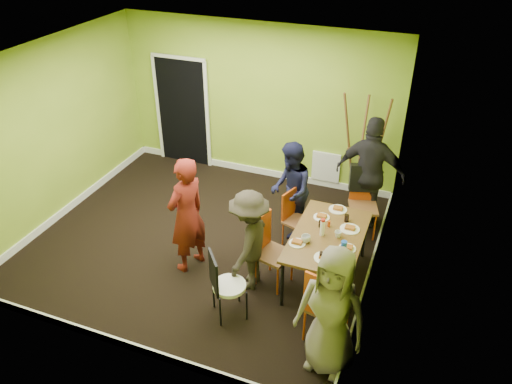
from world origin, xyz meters
The scene contains 28 objects.
ground centered at (0.00, 0.00, 0.00)m, with size 5.00×5.00×0.00m, color black.
room_walls centered at (-0.02, 0.04, 0.99)m, with size 5.04×4.54×2.82m.
dining_table centered at (1.93, -0.21, 0.70)m, with size 0.90×1.50×0.75m.
chair_left_far centered at (1.26, 0.44, 0.49)m, with size 0.45×0.45×0.87m.
chair_left_near centered at (1.21, -0.50, 0.57)m, with size 0.51×0.51×1.02m.
chair_back_end centered at (2.12, 1.21, 0.76)m, with size 0.56×0.62×1.07m.
chair_front_end centered at (2.17, -1.30, 0.60)m, with size 0.52×0.52×1.07m.
chair_bentwood centered at (0.92, -1.32, 0.53)m, with size 0.52×0.52×0.96m.
easel centered at (1.93, 2.02, 0.95)m, with size 0.77×0.72×1.92m.
plate_near_left centered at (1.74, 0.14, 0.76)m, with size 0.22×0.22×0.01m, color white.
plate_near_right centered at (1.60, -0.54, 0.76)m, with size 0.22×0.22×0.01m, color white.
plate_far_back centered at (1.91, 0.41, 0.76)m, with size 0.26×0.26×0.01m, color white.
plate_far_front centered at (2.00, -0.70, 0.76)m, with size 0.27×0.27×0.01m, color white.
plate_wall_back centered at (2.16, 0.01, 0.76)m, with size 0.26×0.26×0.01m, color white.
plate_wall_front centered at (2.22, -0.41, 0.76)m, with size 0.22×0.22×0.01m, color white.
thermos centered at (1.85, -0.24, 0.86)m, with size 0.06×0.06×0.22m, color white.
blue_bottle centered at (2.20, -0.57, 0.86)m, with size 0.07×0.07×0.22m, color blue.
orange_bottle centered at (1.88, -0.02, 0.79)m, with size 0.04×0.04×0.09m, color #C24712.
glass_mid centered at (1.79, -0.07, 0.80)m, with size 0.06×0.06×0.10m, color black.
glass_back centered at (2.08, 0.18, 0.80)m, with size 0.06×0.06×0.10m, color black.
glass_front centered at (1.97, -0.71, 0.79)m, with size 0.06×0.06×0.08m, color black.
cup_a centered at (1.69, -0.46, 0.80)m, with size 0.12×0.12×0.10m, color white.
cup_b centered at (2.05, -0.21, 0.79)m, with size 0.09×0.09×0.09m, color white.
person_standing centered at (0.07, -0.61, 0.85)m, with size 0.62×0.41×1.71m, color maroon.
person_left_far centered at (1.13, 0.67, 0.76)m, with size 0.74×0.57×1.51m, color #141633.
person_left_near centered at (1.00, -0.67, 0.72)m, with size 0.93×0.54×1.44m, color #2B261C.
person_back_end centered at (2.18, 1.33, 0.91)m, with size 1.07×0.44×1.82m, color black.
person_front_end centered at (2.31, -1.60, 0.80)m, with size 0.79×0.51×1.61m, color gray.
Camera 1 is at (2.94, -5.45, 4.62)m, focal length 35.00 mm.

